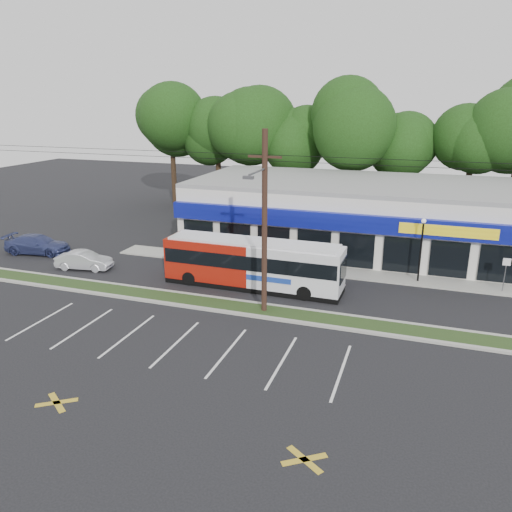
{
  "coord_description": "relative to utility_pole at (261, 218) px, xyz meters",
  "views": [
    {
      "loc": [
        10.94,
        -23.5,
        11.4
      ],
      "look_at": [
        1.15,
        5.0,
        1.91
      ],
      "focal_mm": 35.0,
      "sensor_mm": 36.0,
      "label": 1
    }
  ],
  "objects": [
    {
      "name": "grass_strip",
      "position": [
        -2.83,
        0.07,
        -5.35
      ],
      "size": [
        40.0,
        1.6,
        0.12
      ],
      "primitive_type": "cube",
      "color": "#1E3314",
      "rests_on": "ground"
    },
    {
      "name": "pedestrian_b",
      "position": [
        3.43,
        5.81,
        -4.5
      ],
      "size": [
        1.11,
        1.03,
        1.82
      ],
      "primitive_type": "imported",
      "rotation": [
        0.0,
        0.0,
        2.64
      ],
      "color": "beige",
      "rests_on": "ground"
    },
    {
      "name": "pedestrian_a",
      "position": [
        -0.83,
        7.43,
        -4.59
      ],
      "size": [
        0.71,
        0.59,
        1.65
      ],
      "primitive_type": "imported",
      "rotation": [
        0.0,
        0.0,
        3.53
      ],
      "color": "white",
      "rests_on": "ground"
    },
    {
      "name": "car_silver",
      "position": [
        -14.06,
        3.02,
        -4.78
      ],
      "size": [
        4.04,
        1.98,
        1.27
      ],
      "primitive_type": "imported",
      "rotation": [
        0.0,
        0.0,
        1.74
      ],
      "color": "#AFB0B7",
      "rests_on": "ground"
    },
    {
      "name": "sign_post",
      "position": [
        13.17,
        7.65,
        -3.86
      ],
      "size": [
        0.45,
        0.1,
        2.23
      ],
      "color": "#59595E",
      "rests_on": "ground"
    },
    {
      "name": "sidewalk",
      "position": [
        2.17,
        8.07,
        -5.36
      ],
      "size": [
        32.0,
        2.2,
        0.1
      ],
      "primitive_type": "cube",
      "color": "#9E9E93",
      "rests_on": "ground"
    },
    {
      "name": "car_blue",
      "position": [
        -19.82,
        5.0,
        -4.69
      ],
      "size": [
        5.26,
        2.79,
        1.45
      ],
      "primitive_type": "imported",
      "rotation": [
        0.0,
        0.0,
        1.73
      ],
      "color": "navy",
      "rests_on": "ground"
    },
    {
      "name": "curb_north",
      "position": [
        -2.83,
        0.92,
        -5.34
      ],
      "size": [
        40.0,
        0.25,
        0.14
      ],
      "primitive_type": "cube",
      "color": "#9E9E93",
      "rests_on": "ground"
    },
    {
      "name": "metrobus",
      "position": [
        -1.72,
        3.57,
        -3.8
      ],
      "size": [
        11.38,
        2.53,
        3.05
      ],
      "rotation": [
        0.0,
        0.0,
        -0.01
      ],
      "color": "#99170B",
      "rests_on": "ground"
    },
    {
      "name": "strip_mall",
      "position": [
        2.67,
        14.99,
        -2.76
      ],
      "size": [
        25.0,
        12.55,
        5.3
      ],
      "color": "silver",
      "rests_on": "ground"
    },
    {
      "name": "tree_line",
      "position": [
        1.17,
        25.07,
        3.0
      ],
      "size": [
        46.76,
        6.76,
        11.83
      ],
      "color": "black",
      "rests_on": "ground"
    },
    {
      "name": "lamp_post",
      "position": [
        8.17,
        7.87,
        -2.74
      ],
      "size": [
        0.3,
        0.3,
        4.25
      ],
      "color": "black",
      "rests_on": "ground"
    },
    {
      "name": "ground",
      "position": [
        -2.83,
        -0.93,
        -5.41
      ],
      "size": [
        120.0,
        120.0,
        0.0
      ],
      "primitive_type": "plane",
      "color": "black",
      "rests_on": "ground"
    },
    {
      "name": "curb_south",
      "position": [
        -2.83,
        -0.78,
        -5.34
      ],
      "size": [
        40.0,
        0.25,
        0.14
      ],
      "primitive_type": "cube",
      "color": "#9E9E93",
      "rests_on": "ground"
    },
    {
      "name": "utility_pole",
      "position": [
        0.0,
        0.0,
        0.0
      ],
      "size": [
        50.0,
        2.77,
        10.0
      ],
      "color": "black",
      "rests_on": "ground"
    },
    {
      "name": "car_dark",
      "position": [
        1.17,
        5.57,
        -4.65
      ],
      "size": [
        4.62,
        2.26,
        1.52
      ],
      "primitive_type": "imported",
      "rotation": [
        0.0,
        0.0,
        1.46
      ],
      "color": "black",
      "rests_on": "ground"
    }
  ]
}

